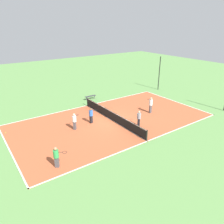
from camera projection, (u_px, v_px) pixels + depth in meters
name	position (u px, v px, depth m)	size (l,w,h in m)	color
ground_plane	(112.00, 120.00, 21.70)	(80.00, 80.00, 0.00)	#60934C
court_surface	(112.00, 120.00, 21.70)	(10.20, 19.22, 0.02)	#B75633
tennis_net	(112.00, 116.00, 21.51)	(10.00, 0.10, 0.98)	black
bench	(90.00, 96.00, 27.44)	(0.36, 1.45, 0.45)	#333338
player_baseline_gray	(139.00, 117.00, 20.19)	(0.85, 0.93, 1.52)	black
player_far_green	(56.00, 156.00, 14.37)	(0.85, 0.93, 1.54)	#4C4C51
player_far_white	(74.00, 120.00, 19.52)	(0.86, 0.93, 1.56)	#4C4C51
player_near_white	(151.00, 104.00, 23.11)	(0.99, 0.67, 1.74)	#4C4C51
player_near_blue	(91.00, 115.00, 20.80)	(0.55, 0.98, 1.51)	black
tennis_ball_left_sideline	(75.00, 122.00, 21.18)	(0.07, 0.07, 0.07)	#CCE033
tennis_ball_midcourt	(6.00, 133.00, 19.16)	(0.07, 0.07, 0.07)	#CCE033
fence_post_back_left	(159.00, 73.00, 30.74)	(0.12, 0.12, 4.70)	black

